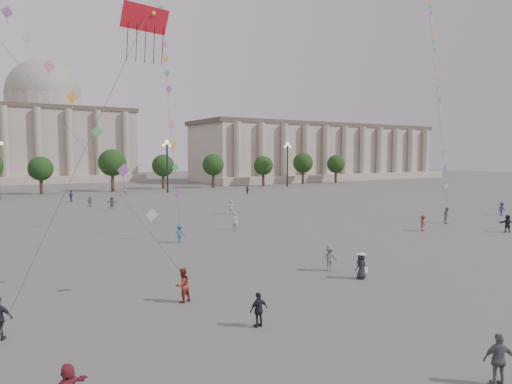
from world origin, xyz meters
TOP-DOWN VIEW (x-y plane):
  - ground at (0.00, 0.00)m, footprint 360.00×360.00m
  - hall_east at (75.00, 93.89)m, footprint 84.00×26.22m
  - hall_central at (0.00, 129.22)m, footprint 48.30×34.30m
  - tree_row at (0.00, 78.00)m, footprint 137.12×5.12m
  - lamp_post_mid_east at (15.00, 70.00)m, footprint 2.00×0.90m
  - lamp_post_far_east at (45.00, 70.00)m, footprint 2.00×0.90m
  - person_crowd_0 at (-5.04, 61.26)m, footprint 1.07×1.10m
  - person_crowd_3 at (26.49, 6.75)m, footprint 1.66×1.35m
  - person_crowd_4 at (5.57, 66.91)m, footprint 1.53×1.70m
  - person_crowd_6 at (1.42, 4.51)m, footprint 1.23×0.88m
  - person_crowd_7 at (9.79, 33.56)m, footprint 1.76×0.57m
  - person_crowd_8 at (20.02, 11.71)m, footprint 1.20×0.95m
  - person_crowd_9 at (26.72, 57.87)m, footprint 1.43×1.16m
  - person_crowd_12 at (-2.02, 47.02)m, footprint 1.73×1.21m
  - person_crowd_13 at (4.07, 22.17)m, footprint 0.79×0.74m
  - person_crowd_14 at (38.37, 14.15)m, footprint 1.22×0.89m
  - person_crowd_16 at (-4.04, 51.91)m, footprint 0.96×0.59m
  - tourist_3 at (-3.75, -10.00)m, footprint 1.12×0.92m
  - tourist_4 at (-7.82, -1.34)m, footprint 0.95×0.45m
  - kite_flyer_0 at (-9.39, 3.69)m, footprint 1.04×0.92m
  - kite_flyer_1 at (-3.33, 18.84)m, footprint 1.23×0.99m
  - kite_flyer_2 at (26.63, 13.66)m, footprint 1.11×1.04m
  - hat_person at (1.85, 2.03)m, footprint 0.83×0.60m
  - dragon_kite at (-11.79, 1.84)m, footprint 4.65×3.88m
  - kite_train_east at (40.17, 26.32)m, footprint 25.75×23.62m

SIDE VIEW (x-z plane):
  - ground at x=0.00m, z-range 0.00..0.00m
  - person_crowd_16 at x=-4.04m, z-range 0.00..1.53m
  - person_crowd_9 at x=26.72m, z-range 0.00..1.53m
  - tourist_4 at x=-7.82m, z-range 0.00..1.59m
  - person_crowd_8 at x=20.02m, z-range 0.00..1.62m
  - kite_flyer_1 at x=-3.33m, z-range 0.00..1.66m
  - person_crowd_14 at x=38.37m, z-range 0.00..1.69m
  - person_crowd_6 at x=1.42m, z-range 0.00..1.72m
  - hat_person at x=1.85m, z-range 0.03..1.72m
  - person_crowd_3 at x=26.49m, z-range 0.00..1.78m
  - tourist_3 at x=-3.75m, z-range 0.00..1.79m
  - person_crowd_12 at x=-2.02m, z-range 0.00..1.80m
  - kite_flyer_0 at x=-9.39m, z-range 0.00..1.81m
  - person_crowd_13 at x=4.07m, z-range 0.00..1.82m
  - kite_flyer_2 at x=26.63m, z-range 0.00..1.83m
  - person_crowd_0 at x=-5.04m, z-range 0.00..1.85m
  - person_crowd_4 at x=5.57m, z-range 0.00..1.88m
  - person_crowd_7 at x=9.79m, z-range 0.00..1.90m
  - tree_row at x=0.00m, z-range 1.39..9.39m
  - lamp_post_mid_east at x=15.00m, z-range 2.03..12.68m
  - lamp_post_far_east at x=45.00m, z-range 2.03..12.68m
  - hall_east at x=75.00m, z-range -0.17..17.03m
  - dragon_kite at x=-11.79m, z-range 5.17..20.75m
  - hall_central at x=0.00m, z-range -3.52..31.98m
  - kite_train_east at x=40.17m, z-range -3.26..49.42m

